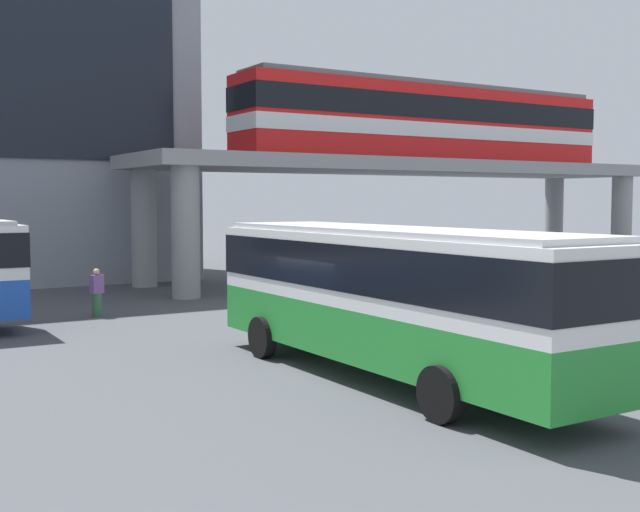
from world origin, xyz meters
TOP-DOWN VIEW (x-y plane):
  - ground_plane at (0.00, 10.00)m, footprint 120.00×120.00m
  - elevated_platform at (14.61, 16.37)m, footprint 28.03×6.46m
  - train at (15.71, 16.37)m, footprint 20.75×2.96m
  - bus_main at (0.23, -1.50)m, footprint 2.80×11.05m
  - bicycle_black at (7.39, 11.54)m, footprint 1.75×0.49m
  - bicycle_red at (18.95, 11.69)m, footprint 1.76×0.42m
  - bicycle_green at (11.67, 11.38)m, footprint 1.79×0.10m
  - bicycle_brown at (15.30, 12.00)m, footprint 1.79×0.14m
  - pedestrian_waiting_near_stop at (-2.53, 10.86)m, footprint 0.46×0.38m

SIDE VIEW (x-z plane):
  - ground_plane at x=0.00m, z-range 0.00..0.00m
  - bicycle_black at x=7.39m, z-range -0.16..0.88m
  - bicycle_red at x=18.95m, z-range -0.16..0.88m
  - bicycle_green at x=11.67m, z-range -0.16..0.88m
  - bicycle_brown at x=15.30m, z-range -0.16..0.88m
  - pedestrian_waiting_near_stop at x=-2.53m, z-range -0.05..1.52m
  - bus_main at x=0.23m, z-range 0.38..3.60m
  - elevated_platform at x=14.61m, z-range 2.03..7.74m
  - train at x=15.71m, z-range 5.76..9.60m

